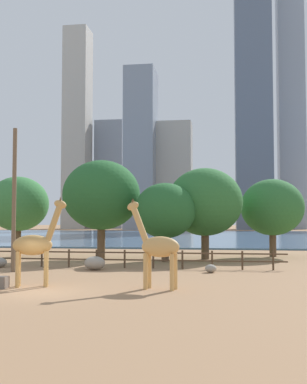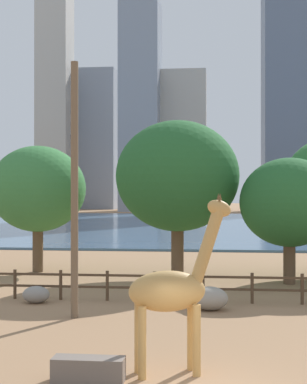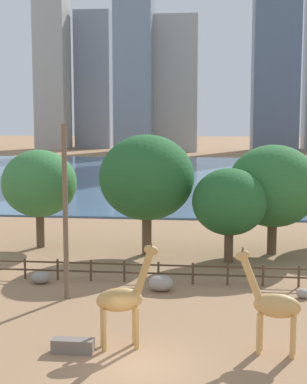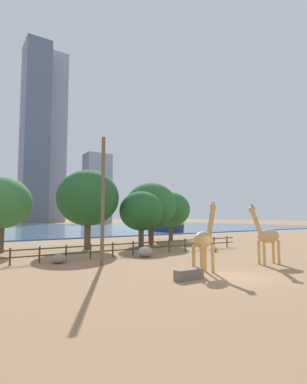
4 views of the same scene
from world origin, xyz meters
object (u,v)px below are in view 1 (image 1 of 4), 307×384
Objects in this scene: giraffe_companion at (157,246)px; tree_left_large at (205,202)px; giraffe_tall at (36,245)px; tree_left_small at (272,207)px; utility_pole at (14,199)px; tree_center_broad at (18,204)px; tree_right_tall at (101,195)px; boulder_by_pole at (95,263)px; tree_right_small at (165,211)px; boulder_near_fence at (211,269)px.

giraffe_companion is 0.57× the size of tree_left_large.
tree_left_small reaches higher than giraffe_tall.
giraffe_companion is 12.75m from utility_pole.
tree_center_broad is (-9.56, 18.95, 2.78)m from giraffe_tall.
tree_left_large reaches higher than giraffe_tall.
utility_pole is 11.53m from tree_right_tall.
giraffe_companion reaches higher than boulder_by_pole.
boulder_near_fence is at bearing -62.85° from tree_right_small.
utility_pole is at bearing -158.06° from boulder_by_pole.
giraffe_companion is at bearing -106.71° from boulder_near_fence.
tree_left_large is at bearing -1.17° from tree_center_broad.
tree_center_broad reaches higher than tree_right_small.
tree_left_large reaches higher than tree_center_broad.
tree_right_small is at bearing 45.89° from utility_pole.
tree_right_small is (14.39, -3.14, -0.74)m from tree_center_broad.
tree_right_tall is 16.12m from tree_left_small.
giraffe_companion is 6.05× the size of boulder_near_fence.
tree_right_tall reaches higher than tree_left_small.
giraffe_tall is 17.92m from tree_right_tall.
utility_pole is 17.23m from tree_left_large.
tree_left_small is at bearing 41.06° from utility_pole.
utility_pole is 24.43m from tree_left_small.
utility_pole is 1.20× the size of tree_left_large.
tree_right_small is (4.83, 15.82, 2.04)m from giraffe_tall.
giraffe_tall is 0.53× the size of tree_right_tall.
giraffe_companion is 3.14× the size of boulder_by_pole.
tree_center_broad is at bearing -171.45° from tree_left_small.
tree_right_tall is (3.12, 11.06, 0.82)m from utility_pole.
boulder_near_fence is at bearing 25.03° from giraffe_tall.
boulder_near_fence is 0.10× the size of tree_center_broad.
giraffe_tall is at bearing -106.99° from tree_right_small.
boulder_by_pole is 19.81m from tree_left_small.
boulder_by_pole is (5.05, 2.04, -4.36)m from utility_pole.
tree_center_broad is at bearing 178.83° from tree_left_large.
utility_pole reaches higher than tree_left_small.
tree_right_small is (-9.36, -6.71, -0.42)m from tree_left_small.
giraffe_tall is at bearing -95.57° from boulder_by_pole.
boulder_near_fence is 9.62m from tree_right_small.
utility_pole is (-4.22, 6.48, 2.66)m from giraffe_tall.
utility_pole reaches higher than boulder_by_pole.
giraffe_companion is at bearing -56.67° from boulder_by_pole.
tree_right_small is at bearing -12.29° from tree_center_broad.
utility_pole is 6.62× the size of boulder_by_pole.
utility_pole is at bearing -19.14° from giraffe_companion.
utility_pole is 13.02m from tree_right_small.
tree_left_small reaches higher than tree_right_small.
boulder_by_pole is at bearing 67.26° from giraffe_tall.
tree_right_small is (-1.60, 15.82, 2.08)m from giraffe_companion.
utility_pole is at bearing -66.84° from tree_center_broad.
giraffe_tall is 3.22× the size of boulder_by_pole.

